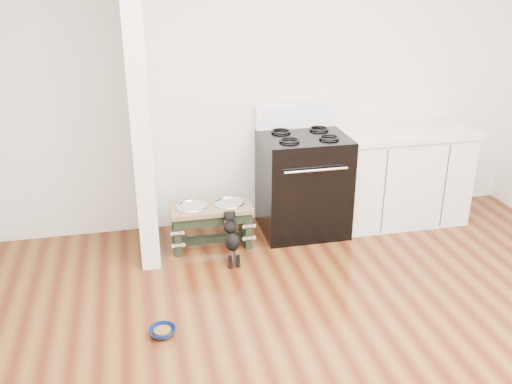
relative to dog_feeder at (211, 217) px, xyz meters
name	(u,v)px	position (x,y,z in m)	size (l,w,h in m)	color
room_shell	(391,128)	(0.63, -2.02, 1.34)	(5.00, 5.00, 5.00)	silver
partition_wall	(137,97)	(-0.55, 0.08, 1.07)	(0.15, 0.80, 2.70)	silver
oven_range	(303,182)	(0.88, 0.13, 0.20)	(0.76, 0.69, 1.14)	black
cabinet_run	(400,175)	(1.86, 0.15, 0.18)	(1.24, 0.64, 0.91)	silver
dog_feeder	(211,217)	(0.00, 0.00, 0.00)	(0.70, 0.38, 0.40)	black
puppy	(232,236)	(0.13, -0.32, -0.04)	(0.12, 0.36, 0.43)	black
floor_bowl	(163,332)	(-0.52, -1.23, -0.25)	(0.21, 0.21, 0.06)	navy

